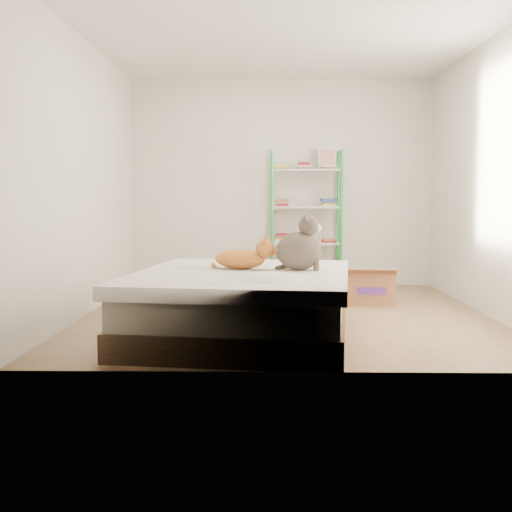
{
  "coord_description": "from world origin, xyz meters",
  "views": [
    {
      "loc": [
        -0.18,
        -6.09,
        1.09
      ],
      "look_at": [
        -0.27,
        -0.75,
        0.62
      ],
      "focal_mm": 45.0,
      "sensor_mm": 36.0,
      "label": 1
    }
  ],
  "objects_px": {
    "shelf_unit": "(306,216)",
    "white_bin": "(226,275)",
    "grey_cat": "(299,242)",
    "bed": "(243,304)",
    "cardboard_box": "(370,287)",
    "orange_cat": "(240,257)"
  },
  "relations": [
    {
      "from": "grey_cat",
      "to": "shelf_unit",
      "type": "height_order",
      "value": "shelf_unit"
    },
    {
      "from": "grey_cat",
      "to": "shelf_unit",
      "type": "distance_m",
      "value": 2.85
    },
    {
      "from": "bed",
      "to": "shelf_unit",
      "type": "xyz_separation_m",
      "value": [
        0.68,
        2.93,
        0.63
      ]
    },
    {
      "from": "cardboard_box",
      "to": "grey_cat",
      "type": "bearing_deg",
      "value": -114.25
    },
    {
      "from": "orange_cat",
      "to": "shelf_unit",
      "type": "height_order",
      "value": "shelf_unit"
    },
    {
      "from": "white_bin",
      "to": "cardboard_box",
      "type": "bearing_deg",
      "value": -33.48
    },
    {
      "from": "bed",
      "to": "cardboard_box",
      "type": "relative_size",
      "value": 4.35
    },
    {
      "from": "bed",
      "to": "white_bin",
      "type": "bearing_deg",
      "value": 103.58
    },
    {
      "from": "shelf_unit",
      "to": "white_bin",
      "type": "height_order",
      "value": "shelf_unit"
    },
    {
      "from": "bed",
      "to": "orange_cat",
      "type": "relative_size",
      "value": 4.44
    },
    {
      "from": "grey_cat",
      "to": "cardboard_box",
      "type": "bearing_deg",
      "value": -23.42
    },
    {
      "from": "orange_cat",
      "to": "white_bin",
      "type": "relative_size",
      "value": 1.41
    },
    {
      "from": "orange_cat",
      "to": "cardboard_box",
      "type": "height_order",
      "value": "orange_cat"
    },
    {
      "from": "bed",
      "to": "grey_cat",
      "type": "height_order",
      "value": "grey_cat"
    },
    {
      "from": "grey_cat",
      "to": "cardboard_box",
      "type": "xyz_separation_m",
      "value": [
        0.83,
        1.54,
        -0.57
      ]
    },
    {
      "from": "cardboard_box",
      "to": "white_bin",
      "type": "relative_size",
      "value": 1.43
    },
    {
      "from": "bed",
      "to": "orange_cat",
      "type": "distance_m",
      "value": 0.4
    },
    {
      "from": "shelf_unit",
      "to": "cardboard_box",
      "type": "distance_m",
      "value": 1.59
    },
    {
      "from": "bed",
      "to": "cardboard_box",
      "type": "distance_m",
      "value": 2.08
    },
    {
      "from": "orange_cat",
      "to": "shelf_unit",
      "type": "bearing_deg",
      "value": 94.89
    },
    {
      "from": "grey_cat",
      "to": "bed",
      "type": "bearing_deg",
      "value": 107.23
    },
    {
      "from": "orange_cat",
      "to": "grey_cat",
      "type": "xyz_separation_m",
      "value": [
        0.48,
        -0.07,
        0.12
      ]
    }
  ]
}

